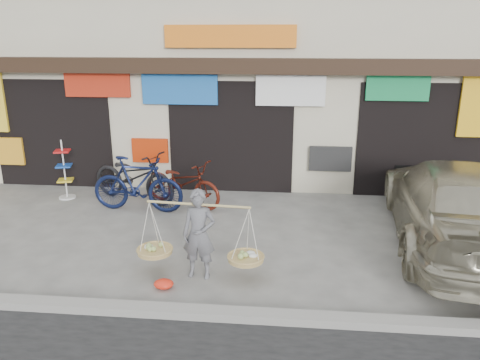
# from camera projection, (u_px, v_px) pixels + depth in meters

# --- Properties ---
(ground) EXTENTS (70.00, 70.00, 0.00)m
(ground) POSITION_uv_depth(u_px,v_px,m) (209.00, 252.00, 8.39)
(ground) COLOR gray
(ground) RESTS_ON ground
(kerb) EXTENTS (70.00, 0.25, 0.12)m
(kerb) POSITION_uv_depth(u_px,v_px,m) (186.00, 312.00, 6.48)
(kerb) COLOR gray
(kerb) RESTS_ON ground
(shophouse_block) EXTENTS (14.00, 6.32, 7.00)m
(shophouse_block) POSITION_uv_depth(u_px,v_px,m) (242.00, 45.00, 13.47)
(shophouse_block) COLOR beige
(shophouse_block) RESTS_ON ground
(street_vendor) EXTENTS (2.05, 0.68, 1.46)m
(street_vendor) POSITION_uv_depth(u_px,v_px,m) (199.00, 238.00, 7.37)
(street_vendor) COLOR slate
(street_vendor) RESTS_ON ground
(bike_0) EXTENTS (2.39, 1.57, 1.19)m
(bike_0) POSITION_uv_depth(u_px,v_px,m) (134.00, 176.00, 10.84)
(bike_0) COLOR black
(bike_0) RESTS_ON ground
(bike_1) EXTENTS (2.09, 0.74, 1.23)m
(bike_1) POSITION_uv_depth(u_px,v_px,m) (137.00, 184.00, 10.19)
(bike_1) COLOR #0F183A
(bike_1) RESTS_ON ground
(bike_2) EXTENTS (2.12, 1.48, 1.06)m
(bike_2) POSITION_uv_depth(u_px,v_px,m) (183.00, 183.00, 10.58)
(bike_2) COLOR #4E170D
(bike_2) RESTS_ON ground
(suv) EXTENTS (2.86, 5.69, 1.59)m
(suv) POSITION_uv_depth(u_px,v_px,m) (457.00, 203.00, 8.52)
(suv) COLOR #ADA68B
(suv) RESTS_ON ground
(display_rack) EXTENTS (0.41, 0.41, 1.42)m
(display_rack) POSITION_uv_depth(u_px,v_px,m) (65.00, 175.00, 11.02)
(display_rack) COLOR silver
(display_rack) RESTS_ON ground
(red_bag) EXTENTS (0.31, 0.25, 0.14)m
(red_bag) POSITION_uv_depth(u_px,v_px,m) (164.00, 284.00, 7.18)
(red_bag) COLOR red
(red_bag) RESTS_ON ground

